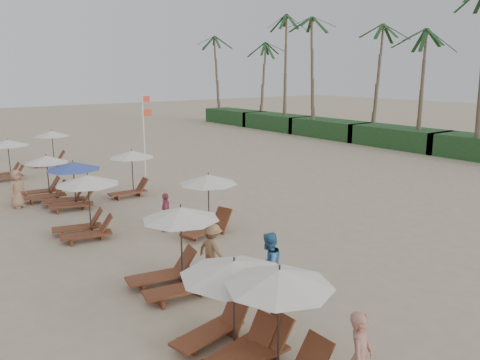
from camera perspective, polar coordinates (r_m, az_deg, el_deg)
ground at (r=15.62m, az=14.78°, el=-10.36°), size 160.00×160.00×0.00m
shrub_hedge at (r=41.06m, az=18.39°, el=4.85°), size 3.20×53.00×1.60m
palm_row at (r=41.36m, az=18.17°, el=17.60°), size 7.00×52.00×12.30m
lounger_station_0 at (r=9.80m, az=3.42°, el=-17.45°), size 2.58×2.18×2.32m
lounger_station_1 at (r=10.70m, az=-1.54°, el=-14.37°), size 2.60×2.41×2.07m
lounger_station_2 at (r=13.57m, az=-7.86°, el=-8.45°), size 2.60×2.19×2.39m
lounger_station_3 at (r=18.60m, az=-18.04°, el=-2.75°), size 2.54×2.31×2.32m
lounger_station_4 at (r=22.84m, az=-19.59°, el=-0.34°), size 2.68×2.44×2.07m
lounger_station_5 at (r=24.90m, az=-22.41°, el=0.15°), size 2.48×2.04×2.08m
lounger_station_6 at (r=30.28m, az=-26.10°, el=2.41°), size 2.48×2.33×2.25m
inland_station_0 at (r=18.05m, az=-4.03°, el=-2.21°), size 2.74×2.24×2.22m
inland_station_1 at (r=24.10m, az=-12.95°, el=1.49°), size 2.59×2.24×2.22m
inland_station_2 at (r=33.59m, az=-21.67°, el=3.89°), size 2.75×2.24×2.22m
beachgoer_near at (r=9.60m, az=14.07°, el=-19.85°), size 0.79×0.69×1.82m
beachgoer_mid_a at (r=13.15m, az=3.41°, el=-10.09°), size 1.06×0.94×1.84m
beachgoer_mid_b at (r=14.38m, az=-3.33°, el=-8.39°), size 0.81×1.18×1.68m
beachgoer_far_a at (r=18.67m, az=-8.81°, el=-3.77°), size 0.74×0.95×1.51m
beachgoer_far_b at (r=23.73m, az=-25.00°, el=-0.96°), size 1.02×0.95×1.75m
flag_pole_near at (r=28.31m, az=-11.29°, el=4.98°), size 0.60×0.08×4.11m
flag_pole_far at (r=34.60m, az=-11.35°, el=6.73°), size 0.60×0.08×4.53m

